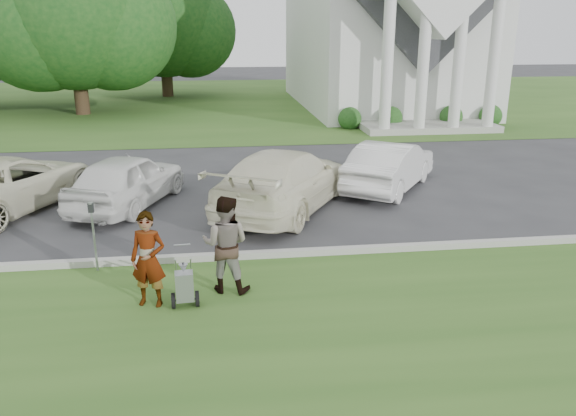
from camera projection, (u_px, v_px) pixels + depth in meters
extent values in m
plane|color=#333335|center=(260.00, 269.00, 11.07)|extent=(120.00, 120.00, 0.00)
cube|color=#2F561D|center=(277.00, 352.00, 8.24)|extent=(80.00, 7.00, 0.01)
cube|color=#2F561D|center=(227.00, 101.00, 36.56)|extent=(80.00, 30.00, 0.01)
cube|color=#9E9E93|center=(258.00, 255.00, 11.57)|extent=(80.00, 0.18, 0.15)
cube|color=white|center=(376.00, 46.00, 33.75)|extent=(9.00, 16.00, 7.00)
cube|color=#9E9E93|center=(428.00, 127.00, 26.09)|extent=(6.20, 2.60, 0.30)
cylinder|color=white|center=(387.00, 66.00, 23.98)|extent=(0.50, 0.50, 6.00)
cylinder|color=white|center=(423.00, 65.00, 24.18)|extent=(0.50, 0.50, 6.00)
cylinder|color=white|center=(459.00, 65.00, 24.37)|extent=(0.50, 0.50, 6.00)
cylinder|color=white|center=(493.00, 65.00, 24.56)|extent=(0.50, 0.50, 6.00)
sphere|color=#1E4C19|center=(350.00, 119.00, 26.42)|extent=(1.10, 1.10, 1.10)
sphere|color=#1E4C19|center=(391.00, 118.00, 26.67)|extent=(1.10, 1.10, 1.10)
sphere|color=#1E4C19|center=(451.00, 117.00, 27.03)|extent=(1.10, 1.10, 1.10)
sphere|color=#1E4C19|center=(490.00, 116.00, 27.27)|extent=(1.10, 1.10, 1.10)
cylinder|color=#332316|center=(80.00, 85.00, 30.39)|extent=(0.76, 0.76, 3.20)
sphere|color=#154517|center=(72.00, 8.00, 29.19)|extent=(8.40, 8.40, 8.40)
sphere|color=#154517|center=(112.00, 25.00, 29.96)|extent=(6.89, 6.89, 6.89)
sphere|color=#154517|center=(38.00, 21.00, 28.89)|extent=(7.22, 7.22, 7.22)
sphere|color=#154517|center=(14.00, 15.00, 31.92)|extent=(7.54, 7.54, 7.54)
cylinder|color=#332316|center=(167.00, 74.00, 38.45)|extent=(0.76, 0.76, 3.00)
sphere|color=#154517|center=(163.00, 19.00, 37.35)|extent=(7.60, 7.60, 7.60)
sphere|color=#154517|center=(190.00, 31.00, 38.08)|extent=(6.23, 6.23, 6.23)
sphere|color=#154517|center=(140.00, 28.00, 37.06)|extent=(6.54, 6.54, 6.54)
cylinder|color=black|center=(173.00, 301.00, 9.49)|extent=(0.08, 0.28, 0.27)
cylinder|color=black|center=(197.00, 299.00, 9.57)|extent=(0.08, 0.28, 0.27)
cylinder|color=#2D2D33|center=(185.00, 300.00, 9.53)|extent=(0.46, 0.06, 0.03)
cube|color=#96989F|center=(185.00, 286.00, 9.45)|extent=(0.32, 0.27, 0.50)
cone|color=#96989F|center=(183.00, 268.00, 9.35)|extent=(0.17, 0.17, 0.15)
cylinder|color=#2D2D33|center=(183.00, 264.00, 9.33)|extent=(0.04, 0.04, 0.05)
cylinder|color=#96989F|center=(176.00, 264.00, 9.77)|extent=(0.07, 0.67, 0.48)
cylinder|color=#96989F|center=(191.00, 263.00, 9.82)|extent=(0.07, 0.67, 0.48)
cylinder|color=#96989F|center=(182.00, 245.00, 10.03)|extent=(0.29, 0.05, 0.03)
imported|color=#999999|center=(148.00, 260.00, 9.39)|extent=(0.69, 0.54, 1.66)
imported|color=#999999|center=(226.00, 245.00, 9.91)|extent=(1.02, 0.89, 1.77)
cylinder|color=#96989F|center=(95.00, 242.00, 10.80)|extent=(0.04, 0.04, 1.22)
cube|color=#2D2D33|center=(91.00, 208.00, 10.58)|extent=(0.10, 0.07, 0.18)
cylinder|color=#96989F|center=(90.00, 203.00, 10.56)|extent=(0.09, 0.09, 0.03)
imported|color=beige|center=(11.00, 182.00, 14.63)|extent=(4.13, 5.52, 1.39)
imported|color=white|center=(127.00, 180.00, 14.77)|extent=(3.06, 4.54, 1.44)
imported|color=#F2EDCD|center=(285.00, 180.00, 14.52)|extent=(4.62, 5.83, 1.58)
imported|color=silver|center=(390.00, 166.00, 16.37)|extent=(3.69, 4.36, 1.41)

